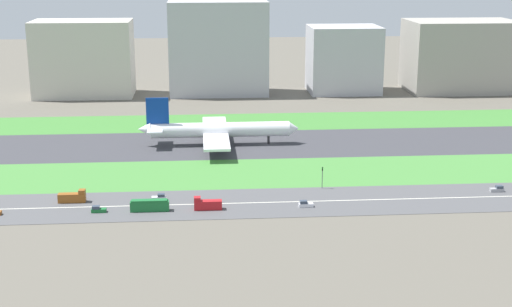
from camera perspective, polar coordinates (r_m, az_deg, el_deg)
The scene contains 20 objects.
ground_plane at distance 297.96m, azimuth 0.95°, elevation 0.76°, with size 800.00×800.00×0.00m, color #5B564C.
runway at distance 297.95m, azimuth 0.95°, elevation 0.76°, with size 280.00×46.00×0.10m, color #38383D.
grass_median_north at distance 337.65m, azimuth 0.30°, elevation 2.50°, with size 280.00×36.00×0.10m, color #3D7A33.
grass_median_south at distance 258.66m, azimuth 1.79°, elevation -1.50°, with size 280.00×36.00×0.10m, color #427F38.
highway at distance 228.41m, azimuth 2.66°, elevation -3.80°, with size 280.00×28.00×0.10m, color #4C4C4F.
highway_centerline at distance 228.39m, azimuth 2.66°, elevation -3.79°, with size 266.00×0.50×0.01m, color silver.
airliner at distance 295.28m, azimuth -3.13°, elevation 1.85°, with size 65.00×56.00×19.70m.
car_2 at distance 223.97m, azimuth -12.24°, elevation -4.30°, with size 4.40×1.80×2.00m.
truck_2 at distance 221.53m, azimuth -3.84°, elevation -3.99°, with size 8.40×2.50×4.00m.
car_3 at distance 231.63m, azimuth -7.56°, elevation -3.42°, with size 4.40×1.80×2.00m.
car_1 at distance 250.33m, azimuth 18.34°, elevation -2.66°, with size 4.40×1.80×2.00m.
bus_0 at distance 222.05m, azimuth -8.31°, elevation -4.03°, with size 11.60×2.50×3.50m.
truck_1 at distance 234.48m, azimuth -14.12°, elevation -3.33°, with size 8.40×2.50×4.00m.
car_5 at distance 223.98m, azimuth 3.87°, elevation -3.97°, with size 4.40×1.80×2.00m.
traffic_light at distance 241.07m, azimuth 5.20°, elevation -1.76°, with size 0.36×0.50×7.20m.
terminal_building at distance 409.70m, azimuth -13.32°, elevation 7.24°, with size 52.60×29.71×40.77m, color beige.
hangar_building at distance 404.35m, azimuth -2.96°, elevation 8.23°, with size 53.60×28.25×50.71m, color #B2B2B7.
office_tower at distance 412.97m, azimuth 6.85°, elevation 7.31°, with size 38.66×30.60×36.72m, color #B2B2B7.
cargo_warehouse at distance 430.75m, azimuth 15.68°, elevation 7.36°, with size 59.88×38.28×39.37m, color #9E998E.
fuel_tank_west at distance 451.52m, azimuth -2.60°, elevation 6.62°, with size 19.08×19.08×13.92m, color silver.
Camera 1 is at (-27.19, -287.22, 74.47)m, focal length 51.20 mm.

